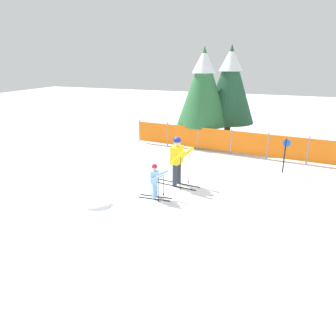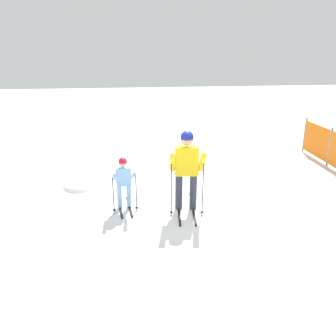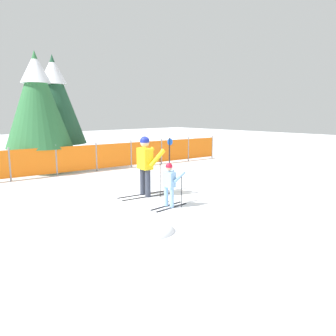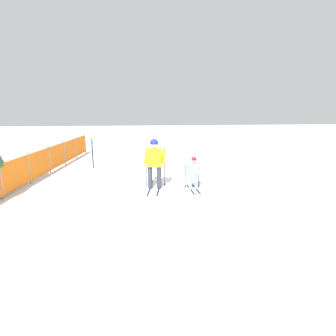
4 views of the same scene
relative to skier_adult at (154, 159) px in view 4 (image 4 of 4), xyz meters
The scene contains 6 objects.
ground_plane 1.03m from the skier_adult, 109.32° to the left, with size 60.00×60.00×0.00m, color white.
skier_adult is the anchor object (origin of this frame).
skier_child 1.36m from the skier_adult, 101.43° to the right, with size 1.07×0.54×1.13m.
safety_fence 4.73m from the skier_adult, 68.02° to the left, with size 11.22×1.18×1.16m.
trail_marker 4.25m from the skier_adult, 38.62° to the left, with size 0.28×0.05×1.32m.
snow_mound 3.08m from the skier_adult, 126.20° to the right, with size 1.00×0.85×0.40m, color white.
Camera 4 is at (-8.51, 0.15, 2.74)m, focal length 28.00 mm.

